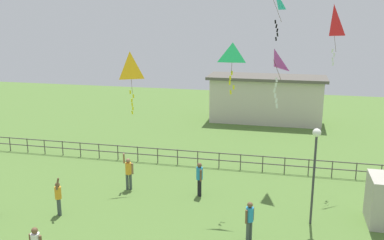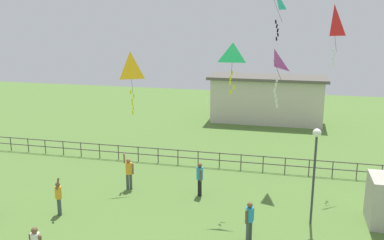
{
  "view_description": "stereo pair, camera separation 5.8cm",
  "coord_description": "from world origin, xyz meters",
  "px_view_note": "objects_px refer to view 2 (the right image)",
  "views": [
    {
      "loc": [
        3.9,
        -9.83,
        8.94
      ],
      "look_at": [
        0.04,
        6.6,
        4.74
      ],
      "focal_mm": 40.14,
      "sensor_mm": 36.0,
      "label": 1
    },
    {
      "loc": [
        3.95,
        -9.81,
        8.94
      ],
      "look_at": [
        0.04,
        6.6,
        4.74
      ],
      "focal_mm": 40.14,
      "sensor_mm": 36.0,
      "label": 2
    }
  ],
  "objects_px": {
    "person_1": "(58,196)",
    "kite_4": "(333,22)",
    "person_3": "(200,177)",
    "person_6": "(129,171)",
    "kite_2": "(233,55)",
    "lamppost": "(315,155)",
    "kite_0": "(131,68)",
    "kite_3": "(274,0)",
    "kite_5": "(274,62)",
    "person_2": "(249,219)"
  },
  "relations": [
    {
      "from": "person_1",
      "to": "kite_4",
      "type": "xyz_separation_m",
      "value": [
        11.84,
        6.94,
        7.58
      ]
    },
    {
      "from": "person_3",
      "to": "kite_4",
      "type": "bearing_deg",
      "value": 29.29
    },
    {
      "from": "kite_4",
      "to": "person_6",
      "type": "bearing_deg",
      "value": -160.49
    },
    {
      "from": "person_1",
      "to": "kite_2",
      "type": "relative_size",
      "value": 0.81
    },
    {
      "from": "lamppost",
      "to": "person_6",
      "type": "distance_m",
      "value": 9.5
    },
    {
      "from": "person_6",
      "to": "kite_2",
      "type": "distance_m",
      "value": 8.08
    },
    {
      "from": "kite_0",
      "to": "kite_3",
      "type": "distance_m",
      "value": 8.21
    },
    {
      "from": "kite_0",
      "to": "kite_4",
      "type": "bearing_deg",
      "value": 11.08
    },
    {
      "from": "lamppost",
      "to": "kite_4",
      "type": "distance_m",
      "value": 7.48
    },
    {
      "from": "kite_4",
      "to": "kite_5",
      "type": "bearing_deg",
      "value": -115.72
    },
    {
      "from": "person_2",
      "to": "kite_0",
      "type": "xyz_separation_m",
      "value": [
        -6.92,
        5.24,
        5.22
      ]
    },
    {
      "from": "kite_0",
      "to": "kite_5",
      "type": "bearing_deg",
      "value": -24.31
    },
    {
      "from": "person_2",
      "to": "person_3",
      "type": "relative_size",
      "value": 0.95
    },
    {
      "from": "kite_2",
      "to": "kite_3",
      "type": "bearing_deg",
      "value": 69.24
    },
    {
      "from": "person_3",
      "to": "kite_0",
      "type": "distance_m",
      "value": 6.72
    },
    {
      "from": "kite_0",
      "to": "kite_2",
      "type": "xyz_separation_m",
      "value": [
        5.59,
        -1.68,
        0.92
      ]
    },
    {
      "from": "kite_4",
      "to": "kite_5",
      "type": "distance_m",
      "value": 6.15
    },
    {
      "from": "kite_4",
      "to": "kite_0",
      "type": "bearing_deg",
      "value": -168.92
    },
    {
      "from": "kite_3",
      "to": "kite_5",
      "type": "height_order",
      "value": "kite_3"
    },
    {
      "from": "kite_0",
      "to": "person_3",
      "type": "bearing_deg",
      "value": -19.44
    },
    {
      "from": "lamppost",
      "to": "person_1",
      "type": "xyz_separation_m",
      "value": [
        -11.13,
        -1.77,
        -2.21
      ]
    },
    {
      "from": "lamppost",
      "to": "kite_3",
      "type": "relative_size",
      "value": 1.59
    },
    {
      "from": "kite_0",
      "to": "kite_2",
      "type": "distance_m",
      "value": 5.91
    },
    {
      "from": "kite_5",
      "to": "person_1",
      "type": "bearing_deg",
      "value": -170.39
    },
    {
      "from": "kite_0",
      "to": "kite_5",
      "type": "relative_size",
      "value": 1.34
    },
    {
      "from": "person_1",
      "to": "person_3",
      "type": "xyz_separation_m",
      "value": [
        5.77,
        3.54,
        0.07
      ]
    },
    {
      "from": "person_3",
      "to": "person_6",
      "type": "distance_m",
      "value": 3.74
    },
    {
      "from": "person_3",
      "to": "kite_3",
      "type": "xyz_separation_m",
      "value": [
        3.07,
        3.73,
        8.58
      ]
    },
    {
      "from": "person_2",
      "to": "kite_5",
      "type": "relative_size",
      "value": 0.68
    },
    {
      "from": "lamppost",
      "to": "kite_2",
      "type": "bearing_deg",
      "value": 158.37
    },
    {
      "from": "kite_2",
      "to": "kite_5",
      "type": "height_order",
      "value": "kite_2"
    },
    {
      "from": "person_2",
      "to": "person_1",
      "type": "bearing_deg",
      "value": 178.12
    },
    {
      "from": "person_3",
      "to": "kite_4",
      "type": "xyz_separation_m",
      "value": [
        6.07,
        3.4,
        7.51
      ]
    },
    {
      "from": "person_3",
      "to": "kite_3",
      "type": "height_order",
      "value": "kite_3"
    },
    {
      "from": "person_3",
      "to": "person_6",
      "type": "xyz_separation_m",
      "value": [
        -3.74,
        -0.07,
        0.0
      ]
    },
    {
      "from": "person_1",
      "to": "kite_3",
      "type": "bearing_deg",
      "value": 39.43
    },
    {
      "from": "person_3",
      "to": "kite_5",
      "type": "height_order",
      "value": "kite_5"
    },
    {
      "from": "person_2",
      "to": "person_6",
      "type": "xyz_separation_m",
      "value": [
        -6.63,
        3.75,
        0.05
      ]
    },
    {
      "from": "person_1",
      "to": "kite_2",
      "type": "bearing_deg",
      "value": 24.14
    },
    {
      "from": "person_2",
      "to": "kite_4",
      "type": "relative_size",
      "value": 0.55
    },
    {
      "from": "kite_0",
      "to": "kite_5",
      "type": "height_order",
      "value": "kite_5"
    },
    {
      "from": "lamppost",
      "to": "person_3",
      "type": "bearing_deg",
      "value": 161.81
    },
    {
      "from": "person_6",
      "to": "kite_0",
      "type": "relative_size",
      "value": 0.61
    },
    {
      "from": "kite_0",
      "to": "kite_3",
      "type": "height_order",
      "value": "kite_3"
    },
    {
      "from": "kite_0",
      "to": "kite_2",
      "type": "relative_size",
      "value": 1.43
    },
    {
      "from": "person_2",
      "to": "kite_2",
      "type": "bearing_deg",
      "value": 110.43
    },
    {
      "from": "person_2",
      "to": "kite_5",
      "type": "distance_m",
      "value": 6.37
    },
    {
      "from": "kite_0",
      "to": "kite_4",
      "type": "distance_m",
      "value": 10.56
    },
    {
      "from": "kite_0",
      "to": "person_6",
      "type": "bearing_deg",
      "value": -78.92
    },
    {
      "from": "lamppost",
      "to": "kite_5",
      "type": "relative_size",
      "value": 1.77
    }
  ]
}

